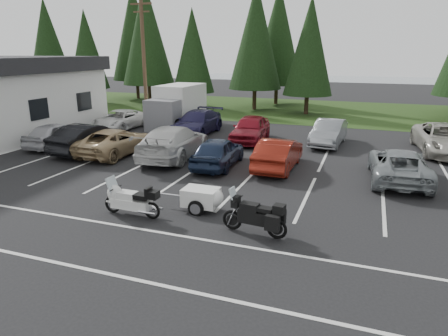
% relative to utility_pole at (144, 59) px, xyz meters
% --- Properties ---
extents(ground, '(120.00, 120.00, 0.00)m').
position_rel_utility_pole_xyz_m(ground, '(10.00, -12.00, -4.70)').
color(ground, black).
rests_on(ground, ground).
extents(grass_strip, '(80.00, 16.00, 0.01)m').
position_rel_utility_pole_xyz_m(grass_strip, '(10.00, 12.00, -4.69)').
color(grass_strip, '#1E3511').
rests_on(grass_strip, ground).
extents(lake_water, '(70.00, 50.00, 0.02)m').
position_rel_utility_pole_xyz_m(lake_water, '(14.00, 43.00, -4.70)').
color(lake_water, gray).
rests_on(lake_water, ground).
extents(utility_pole, '(1.60, 0.26, 9.00)m').
position_rel_utility_pole_xyz_m(utility_pole, '(0.00, 0.00, 0.00)').
color(utility_pole, '#473321').
rests_on(utility_pole, ground).
extents(box_truck, '(2.40, 5.60, 2.90)m').
position_rel_utility_pole_xyz_m(box_truck, '(2.00, 0.50, -3.25)').
color(box_truck, silver).
rests_on(box_truck, ground).
extents(stall_markings, '(32.00, 16.00, 0.01)m').
position_rel_utility_pole_xyz_m(stall_markings, '(10.00, -10.00, -4.69)').
color(stall_markings, silver).
rests_on(stall_markings, ground).
extents(conifer_0, '(4.58, 4.58, 10.66)m').
position_rel_utility_pole_xyz_m(conifer_0, '(-18.00, 10.50, 1.53)').
color(conifer_0, '#332316').
rests_on(conifer_0, ground).
extents(conifer_1, '(3.96, 3.96, 9.22)m').
position_rel_utility_pole_xyz_m(conifer_1, '(-12.00, 9.20, 0.69)').
color(conifer_1, '#332316').
rests_on(conifer_1, ground).
extents(conifer_2, '(5.10, 5.10, 11.89)m').
position_rel_utility_pole_xyz_m(conifer_2, '(-6.00, 10.80, 2.25)').
color(conifer_2, '#332316').
rests_on(conifer_2, ground).
extents(conifer_3, '(3.87, 3.87, 9.02)m').
position_rel_utility_pole_xyz_m(conifer_3, '(-0.50, 9.40, 0.57)').
color(conifer_3, '#332316').
rests_on(conifer_3, ground).
extents(conifer_4, '(4.80, 4.80, 11.17)m').
position_rel_utility_pole_xyz_m(conifer_4, '(5.00, 10.90, 1.83)').
color(conifer_4, '#332316').
rests_on(conifer_4, ground).
extents(conifer_5, '(4.14, 4.14, 9.63)m').
position_rel_utility_pole_xyz_m(conifer_5, '(10.00, 9.60, 0.93)').
color(conifer_5, '#332316').
rests_on(conifer_5, ground).
extents(conifer_back_a, '(5.28, 5.28, 12.30)m').
position_rel_utility_pole_xyz_m(conifer_back_a, '(-10.00, 15.00, 2.49)').
color(conifer_back_a, '#332316').
rests_on(conifer_back_a, ground).
extents(conifer_back_b, '(4.97, 4.97, 11.58)m').
position_rel_utility_pole_xyz_m(conifer_back_b, '(6.00, 15.50, 2.07)').
color(conifer_back_b, '#332316').
rests_on(conifer_back_b, ground).
extents(car_near_0, '(2.04, 4.26, 1.40)m').
position_rel_utility_pole_xyz_m(car_near_0, '(-1.53, -7.51, -4.00)').
color(car_near_0, silver).
rests_on(car_near_0, ground).
extents(car_near_1, '(1.99, 4.80, 1.55)m').
position_rel_utility_pole_xyz_m(car_near_1, '(1.12, -7.91, -3.92)').
color(car_near_1, black).
rests_on(car_near_1, ground).
extents(car_near_2, '(2.28, 4.91, 1.36)m').
position_rel_utility_pole_xyz_m(car_near_2, '(2.71, -7.85, -4.02)').
color(car_near_2, '#9E835B').
rests_on(car_near_2, ground).
extents(car_near_3, '(2.72, 5.81, 1.64)m').
position_rel_utility_pole_xyz_m(car_near_3, '(5.92, -7.40, -3.88)').
color(car_near_3, '#B9B9B7').
rests_on(car_near_3, ground).
extents(car_near_4, '(1.85, 4.22, 1.41)m').
position_rel_utility_pole_xyz_m(car_near_4, '(8.63, -8.19, -3.99)').
color(car_near_4, '#17223B').
rests_on(car_near_4, ground).
extents(car_near_5, '(1.55, 4.35, 1.43)m').
position_rel_utility_pole_xyz_m(car_near_5, '(11.36, -7.56, -3.98)').
color(car_near_5, maroon).
rests_on(car_near_5, ground).
extents(car_near_6, '(2.51, 4.99, 1.36)m').
position_rel_utility_pole_xyz_m(car_near_6, '(16.49, -7.61, -4.02)').
color(car_near_6, gray).
rests_on(car_near_6, ground).
extents(car_far_0, '(2.33, 4.82, 1.32)m').
position_rel_utility_pole_xyz_m(car_far_0, '(-1.10, -1.85, -4.04)').
color(car_far_0, silver).
rests_on(car_far_0, ground).
extents(car_far_1, '(2.22, 5.31, 1.53)m').
position_rel_utility_pole_xyz_m(car_far_1, '(4.63, -1.57, -3.93)').
color(car_far_1, '#1A173A').
rests_on(car_far_1, ground).
extents(car_far_2, '(2.10, 4.66, 1.56)m').
position_rel_utility_pole_xyz_m(car_far_2, '(8.51, -2.44, -3.92)').
color(car_far_2, maroon).
rests_on(car_far_2, ground).
extents(car_far_3, '(1.85, 4.46, 1.44)m').
position_rel_utility_pole_xyz_m(car_far_3, '(13.03, -1.75, -3.98)').
color(car_far_3, slate).
rests_on(car_far_3, ground).
extents(car_far_4, '(3.09, 5.80, 1.55)m').
position_rel_utility_pole_xyz_m(car_far_4, '(19.04, -1.77, -3.92)').
color(car_far_4, '#ABA89D').
rests_on(car_far_4, ground).
extents(touring_motorcycle, '(2.34, 0.76, 1.29)m').
position_rel_utility_pole_xyz_m(touring_motorcycle, '(8.02, -14.67, -4.05)').
color(touring_motorcycle, silver).
rests_on(touring_motorcycle, ground).
extents(cargo_trailer, '(1.75, 1.00, 0.81)m').
position_rel_utility_pole_xyz_m(cargo_trailer, '(9.99, -13.47, -4.29)').
color(cargo_trailer, white).
rests_on(cargo_trailer, ground).
extents(adventure_motorcycle, '(2.34, 1.04, 1.38)m').
position_rel_utility_pole_xyz_m(adventure_motorcycle, '(12.20, -14.62, -4.01)').
color(adventure_motorcycle, black).
rests_on(adventure_motorcycle, ground).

